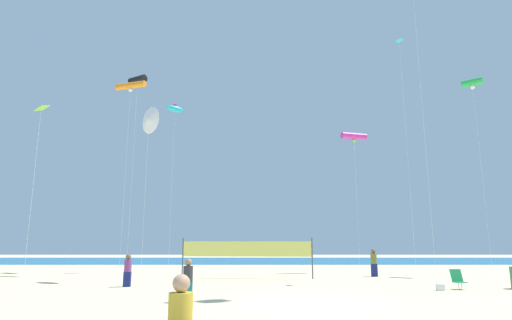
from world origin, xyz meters
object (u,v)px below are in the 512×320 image
object	(u,v)px
kite_cyan_inflatable	(175,109)
kite_cyan_diamond	(401,50)
folding_beach_chair	(459,279)
kite_black_tube	(138,81)
beachgoer_charcoal_shirt	(189,279)
volleyball_net	(247,250)
kite_magenta_tube	(355,136)
kite_orange_tube	(131,86)
beach_handbag	(441,287)
beachgoer_plum_shirt	(129,269)
kite_lime_diamond	(41,109)
kite_white_delta	(150,120)
beachgoer_olive_shirt	(375,262)
kite_green_tube	(473,83)

from	to	relation	value
kite_cyan_inflatable	kite_cyan_diamond	world-z (taller)	kite_cyan_diamond
folding_beach_chair	kite_black_tube	size ratio (longest dim) A/B	0.06
beachgoer_charcoal_shirt	volleyball_net	world-z (taller)	volleyball_net
kite_black_tube	kite_magenta_tube	world-z (taller)	kite_black_tube
kite_cyan_diamond	kite_orange_tube	world-z (taller)	kite_cyan_diamond
beach_handbag	beachgoer_plum_shirt	bearing A→B (deg)	173.33
beachgoer_charcoal_shirt	kite_lime_diamond	size ratio (longest dim) A/B	0.19
kite_cyan_inflatable	kite_lime_diamond	xyz separation A→B (m)	(-2.99, -14.39, -4.74)
folding_beach_chair	kite_white_delta	xyz separation A→B (m)	(-15.81, 4.18, 8.90)
kite_lime_diamond	beachgoer_olive_shirt	bearing A→B (deg)	29.50
beach_handbag	kite_green_tube	bearing A→B (deg)	50.53
folding_beach_chair	beach_handbag	distance (m)	1.31
beachgoer_charcoal_shirt	beachgoer_plum_shirt	world-z (taller)	beachgoer_plum_shirt
folding_beach_chair	kite_cyan_inflatable	size ratio (longest dim) A/B	0.07
folding_beach_chair	kite_orange_tube	xyz separation A→B (m)	(-18.64, 9.20, 13.03)
beachgoer_plum_shirt	kite_orange_tube	distance (m)	15.34
kite_orange_tube	kite_black_tube	bearing A→B (deg)	97.89
beachgoer_plum_shirt	folding_beach_chair	distance (m)	15.67
kite_lime_diamond	kite_white_delta	xyz separation A→B (m)	(3.05, 6.58, 1.49)
beachgoer_plum_shirt	kite_orange_tube	bearing A→B (deg)	18.77
beachgoer_olive_shirt	beach_handbag	world-z (taller)	beachgoer_olive_shirt
beachgoer_olive_shirt	kite_magenta_tube	world-z (taller)	kite_magenta_tube
beachgoer_charcoal_shirt	volleyball_net	bearing A→B (deg)	6.02
beachgoer_olive_shirt	kite_white_delta	world-z (taller)	kite_white_delta
beachgoer_plum_shirt	beach_handbag	distance (m)	14.63
beachgoer_plum_shirt	kite_magenta_tube	world-z (taller)	kite_magenta_tube
folding_beach_chair	kite_lime_diamond	distance (m)	20.41
kite_cyan_inflatable	kite_lime_diamond	distance (m)	15.44
folding_beach_chair	kite_white_delta	world-z (taller)	kite_white_delta
volleyball_net	kite_cyan_diamond	xyz separation A→B (m)	(9.35, -2.43, 11.98)
kite_white_delta	kite_magenta_tube	bearing A→B (deg)	26.71
beach_handbag	kite_cyan_diamond	xyz separation A→B (m)	(0.53, 4.22, 13.48)
beachgoer_plum_shirt	volleyball_net	distance (m)	7.59
kite_lime_diamond	beachgoer_plum_shirt	bearing A→B (deg)	47.10
beach_handbag	kite_lime_diamond	world-z (taller)	kite_lime_diamond
volleyball_net	kite_magenta_tube	distance (m)	12.90
beachgoer_olive_shirt	kite_orange_tube	distance (m)	21.06
folding_beach_chair	beach_handbag	size ratio (longest dim) A/B	2.51
kite_cyan_inflatable	kite_white_delta	bearing A→B (deg)	-89.52
beachgoer_olive_shirt	kite_cyan_diamond	world-z (taller)	kite_cyan_diamond
beachgoer_plum_shirt	kite_magenta_tube	distance (m)	19.56
kite_black_tube	kite_white_delta	xyz separation A→B (m)	(3.24, -8.00, -5.75)
beachgoer_plum_shirt	kite_green_tube	xyz separation A→B (m)	(21.80, 7.15, 12.50)
kite_green_tube	kite_cyan_inflatable	distance (m)	22.38
beachgoer_olive_shirt	kite_cyan_inflatable	world-z (taller)	kite_cyan_inflatable
kite_green_tube	kite_magenta_tube	distance (m)	9.07
kite_cyan_inflatable	kite_white_delta	world-z (taller)	kite_cyan_inflatable
kite_green_tube	beachgoer_charcoal_shirt	bearing A→B (deg)	-145.29
beachgoer_olive_shirt	kite_cyan_diamond	xyz separation A→B (m)	(1.28, -3.63, 12.70)
beachgoer_olive_shirt	folding_beach_chair	distance (m)	7.47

